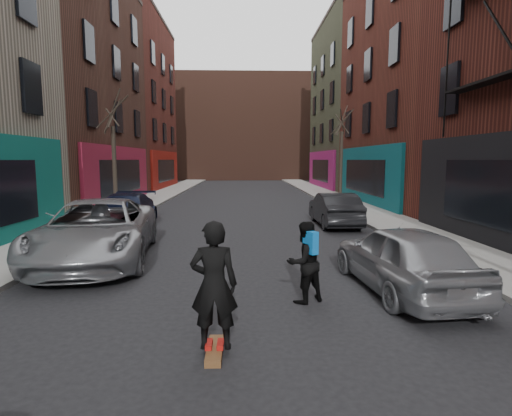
{
  "coord_description": "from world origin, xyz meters",
  "views": [
    {
      "loc": [
        -0.02,
        -1.39,
        2.71
      ],
      "look_at": [
        0.26,
        7.75,
        1.6
      ],
      "focal_mm": 28.0,
      "sensor_mm": 36.0,
      "label": 1
    }
  ],
  "objects": [
    {
      "name": "tree_right_far",
      "position": [
        6.2,
        24.0,
        3.53
      ],
      "size": [
        2.0,
        2.0,
        6.8
      ],
      "primitive_type": null,
      "color": "black",
      "rests_on": "sidewalk_right"
    },
    {
      "name": "building_far",
      "position": [
        0.0,
        56.0,
        7.0
      ],
      "size": [
        40.0,
        10.0,
        14.0
      ],
      "primitive_type": "cube",
      "color": "#47281E",
      "rests_on": "ground"
    },
    {
      "name": "parked_left_end",
      "position": [
        -4.6,
        13.93,
        0.7
      ],
      "size": [
        2.23,
        4.93,
        1.4
      ],
      "primitive_type": "imported",
      "rotation": [
        0.0,
        0.0,
        0.06
      ],
      "color": "black",
      "rests_on": "ground"
    },
    {
      "name": "skateboard",
      "position": [
        -0.43,
        3.94,
        0.05
      ],
      "size": [
        0.22,
        0.8,
        0.1
      ],
      "primitive_type": "cube",
      "rotation": [
        0.0,
        0.0,
        -0.0
      ],
      "color": "brown",
      "rests_on": "ground"
    },
    {
      "name": "parked_right_far",
      "position": [
        3.24,
        6.53,
        0.71
      ],
      "size": [
        2.04,
        4.29,
        1.42
      ],
      "primitive_type": "imported",
      "rotation": [
        0.0,
        0.0,
        3.23
      ],
      "color": "#93969B",
      "rests_on": "ground"
    },
    {
      "name": "pedestrian",
      "position": [
        1.13,
        5.96,
        0.79
      ],
      "size": [
        0.95,
        0.88,
        1.56
      ],
      "rotation": [
        0.0,
        0.0,
        3.63
      ],
      "color": "black",
      "rests_on": "ground"
    },
    {
      "name": "tree_left_far",
      "position": [
        -6.2,
        18.0,
        3.38
      ],
      "size": [
        2.0,
        2.0,
        6.5
      ],
      "primitive_type": null,
      "color": "black",
      "rests_on": "sidewalk_left"
    },
    {
      "name": "parked_left_far",
      "position": [
        -3.96,
        9.3,
        0.82
      ],
      "size": [
        3.5,
        6.21,
        1.64
      ],
      "primitive_type": "imported",
      "rotation": [
        0.0,
        0.0,
        0.14
      ],
      "color": "gray",
      "rests_on": "ground"
    },
    {
      "name": "sidewalk_left",
      "position": [
        -6.25,
        30.0,
        0.07
      ],
      "size": [
        2.5,
        84.0,
        0.13
      ],
      "primitive_type": "cube",
      "color": "gray",
      "rests_on": "ground"
    },
    {
      "name": "skateboarder",
      "position": [
        -0.43,
        3.94,
        1.0
      ],
      "size": [
        0.66,
        0.43,
        1.8
      ],
      "primitive_type": "imported",
      "rotation": [
        0.0,
        0.0,
        3.14
      ],
      "color": "black",
      "rests_on": "skateboard"
    },
    {
      "name": "sidewalk_right",
      "position": [
        6.25,
        30.0,
        0.07
      ],
      "size": [
        2.5,
        84.0,
        0.13
      ],
      "primitive_type": "cube",
      "color": "gray",
      "rests_on": "ground"
    },
    {
      "name": "parked_right_end",
      "position": [
        3.72,
        14.82,
        0.68
      ],
      "size": [
        1.48,
        4.16,
        1.37
      ],
      "primitive_type": "imported",
      "rotation": [
        0.0,
        0.0,
        3.15
      ],
      "color": "black",
      "rests_on": "ground"
    }
  ]
}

